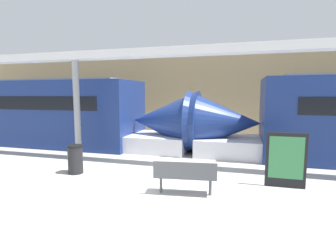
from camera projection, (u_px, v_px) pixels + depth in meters
The scene contains 8 objects.
ground_plane at pixel (122, 198), 6.27m from camera, with size 60.00×60.00×0.00m, color #B2AFA8.
station_wall at pixel (197, 94), 16.10m from camera, with size 56.00×0.20×5.00m, color tan.
train_right at pixel (37, 113), 13.40m from camera, with size 16.49×2.93×3.20m.
bench_near at pixel (185, 175), 6.41m from camera, with size 1.59×0.63×0.86m.
trash_bin at pixel (75, 159), 8.21m from camera, with size 0.48×0.48×0.90m.
poster_board at pixel (286, 160), 6.92m from camera, with size 1.01×0.07×1.48m.
support_column_near at pixel (77, 110), 9.96m from camera, with size 0.24×0.24×3.74m, color gray.
canopy_beam at pixel (75, 56), 9.72m from camera, with size 28.00×0.60×0.28m, color silver.
Camera 1 is at (2.71, -5.49, 2.47)m, focal length 28.00 mm.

